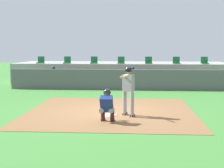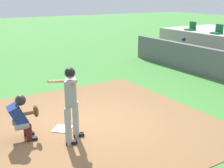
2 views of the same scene
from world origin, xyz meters
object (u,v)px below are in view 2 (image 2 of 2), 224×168
(catcher_crouched, at_px, (22,116))
(stadium_seat_1, at_px, (218,31))
(home_plate, at_px, (63,129))
(dugout_player_0, at_px, (181,50))
(stadium_seat_0, at_px, (191,28))
(batter_at_plate, at_px, (71,100))

(catcher_crouched, distance_m, stadium_seat_1, 11.81)
(home_plate, height_order, dugout_player_0, dugout_player_0)
(dugout_player_0, bearing_deg, stadium_seat_1, 77.00)
(stadium_seat_1, bearing_deg, home_plate, -69.95)
(stadium_seat_0, height_order, stadium_seat_1, same)
(dugout_player_0, bearing_deg, home_plate, -62.81)
(batter_at_plate, height_order, catcher_crouched, batter_at_plate)
(home_plate, bearing_deg, stadium_seat_0, 118.69)
(home_plate, xyz_separation_m, dugout_player_0, (-4.18, 8.14, 0.65))
(home_plate, distance_m, stadium_seat_0, 11.70)
(dugout_player_0, relative_size, stadium_seat_1, 2.71)
(catcher_crouched, relative_size, dugout_player_0, 1.38)
(batter_at_plate, bearing_deg, dugout_player_0, 120.84)
(home_plate, relative_size, stadium_seat_0, 0.92)
(dugout_player_0, height_order, stadium_seat_0, stadium_seat_0)
(stadium_seat_0, xyz_separation_m, stadium_seat_1, (1.86, 0.00, 0.00))
(home_plate, distance_m, dugout_player_0, 9.18)
(batter_at_plate, distance_m, catcher_crouched, 1.26)
(home_plate, bearing_deg, dugout_player_0, 117.19)
(stadium_seat_0, bearing_deg, catcher_crouched, -63.45)
(catcher_crouched, bearing_deg, stadium_seat_0, 116.55)
(dugout_player_0, distance_m, stadium_seat_0, 2.61)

